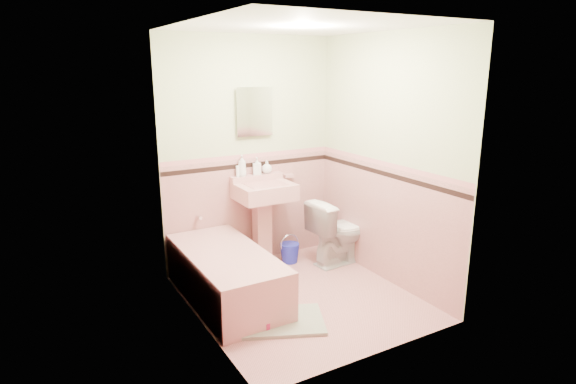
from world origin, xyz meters
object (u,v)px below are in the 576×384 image
bathtub (227,277)px  toilet (340,231)px  soap_bottle_mid (257,166)px  sink (264,225)px  soap_bottle_right (267,167)px  shoe (271,324)px  bucket (290,253)px  soap_bottle_left (242,166)px  medicine_cabinet (254,112)px

bathtub → toilet: size_ratio=2.01×
soap_bottle_mid → toilet: bearing=-33.1°
sink → bathtub: bearing=-142.1°
bathtub → soap_bottle_right: 1.38m
sink → shoe: sink is taller
bucket → soap_bottle_left: bearing=154.0°
medicine_cabinet → soap_bottle_right: bearing=-12.9°
medicine_cabinet → bucket: size_ratio=2.08×
medicine_cabinet → toilet: (0.79, -0.54, -1.33)m
sink → soap_bottle_mid: (0.01, 0.18, 0.63)m
soap_bottle_mid → toilet: soap_bottle_mid is taller
soap_bottle_mid → soap_bottle_right: 0.13m
soap_bottle_right → bucket: (0.16, -0.23, -0.98)m
sink → medicine_cabinet: 1.24m
medicine_cabinet → shoe: size_ratio=3.31×
medicine_cabinet → toilet: 1.64m
soap_bottle_mid → bucket: 1.06m
bathtub → soap_bottle_right: bearing=41.2°
sink → bucket: sink is taller
medicine_cabinet → soap_bottle_right: medicine_cabinet is taller
soap_bottle_right → toilet: 1.10m
bathtub → medicine_cabinet: medicine_cabinet is taller
sink → shoe: size_ratio=6.88×
medicine_cabinet → shoe: 2.27m
sink → soap_bottle_right: (0.13, 0.18, 0.61)m
bathtub → sink: bearing=37.9°
soap_bottle_mid → toilet: (0.78, -0.51, -0.74)m
sink → soap_bottle_left: 0.70m
sink → bucket: bearing=-9.0°
soap_bottle_right → toilet: (0.66, -0.51, -0.71)m
bathtub → soap_bottle_right: (0.81, 0.71, 0.86)m
soap_bottle_right → shoe: soap_bottle_right is taller
soap_bottle_left → toilet: size_ratio=0.31×
medicine_cabinet → bucket: (0.29, -0.26, -1.59)m
toilet → sink: bearing=62.7°
medicine_cabinet → soap_bottle_left: bearing=-170.0°
soap_bottle_mid → soap_bottle_right: bearing=0.0°
medicine_cabinet → soap_bottle_right: size_ratio=3.17×
soap_bottle_mid → shoe: bearing=-112.3°
sink → soap_bottle_right: soap_bottle_right is taller
medicine_cabinet → soap_bottle_left: 0.59m
bathtub → soap_bottle_mid: soap_bottle_mid is taller
toilet → soap_bottle_mid: bearing=52.2°
soap_bottle_left → bucket: (0.47, -0.23, -1.02)m
toilet → bucket: size_ratio=3.39×
medicine_cabinet → sink: bearing=-90.0°
soap_bottle_left → shoe: soap_bottle_left is taller
bathtub → bucket: bearing=26.4°
soap_bottle_left → sink: bearing=-46.5°
soap_bottle_right → shoe: 1.89m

